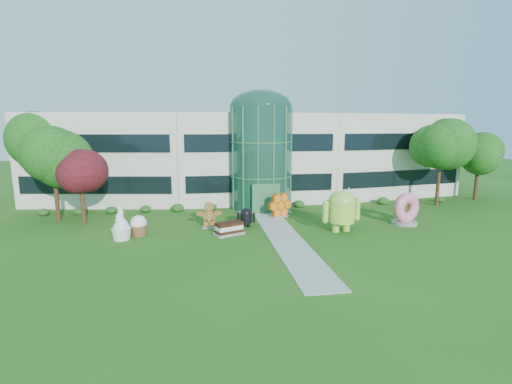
{
  "coord_description": "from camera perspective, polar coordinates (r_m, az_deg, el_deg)",
  "views": [
    {
      "loc": [
        -6.02,
        -23.97,
        8.0
      ],
      "look_at": [
        -1.39,
        6.0,
        2.6
      ],
      "focal_mm": 26.0,
      "sensor_mm": 36.0,
      "label": 1
    }
  ],
  "objects": [
    {
      "name": "atrium",
      "position": [
        36.6,
        0.71,
        5.24
      ],
      "size": [
        6.0,
        6.0,
        9.8
      ],
      "primitive_type": "cylinder",
      "color": "#194738",
      "rests_on": "ground"
    },
    {
      "name": "trees_backdrop",
      "position": [
        37.65,
        0.46,
        4.3
      ],
      "size": [
        52.0,
        8.0,
        8.4
      ],
      "primitive_type": null,
      "color": "#124812",
      "rests_on": "ground"
    },
    {
      "name": "android_black",
      "position": [
        29.83,
        -1.54,
        -3.71
      ],
      "size": [
        1.83,
        1.53,
        1.77
      ],
      "primitive_type": null,
      "rotation": [
        0.0,
        0.0,
        -0.37
      ],
      "color": "black",
      "rests_on": "ground"
    },
    {
      "name": "gingerbread",
      "position": [
        29.73,
        -7.22,
        -3.52
      ],
      "size": [
        2.28,
        0.93,
        2.08
      ],
      "primitive_type": null,
      "rotation": [
        0.0,
        0.0,
        0.03
      ],
      "color": "brown",
      "rests_on": "ground"
    },
    {
      "name": "tree_red",
      "position": [
        33.25,
        -25.24,
        0.47
      ],
      "size": [
        4.0,
        4.0,
        6.0
      ],
      "primitive_type": null,
      "color": "#3F0C14",
      "rests_on": "ground"
    },
    {
      "name": "ice_cream_sandwich",
      "position": [
        27.8,
        -4.17,
        -5.62
      ],
      "size": [
        2.43,
        1.87,
        0.97
      ],
      "primitive_type": null,
      "rotation": [
        0.0,
        0.0,
        0.41
      ],
      "color": "black",
      "rests_on": "ground"
    },
    {
      "name": "cupcake",
      "position": [
        28.78,
        -17.6,
        -4.92
      ],
      "size": [
        1.62,
        1.62,
        1.55
      ],
      "primitive_type": null,
      "rotation": [
        0.0,
        0.0,
        -0.3
      ],
      "color": "white",
      "rests_on": "ground"
    },
    {
      "name": "honeycomb",
      "position": [
        33.02,
        3.68,
        -2.2
      ],
      "size": [
        2.63,
        1.83,
        1.95
      ],
      "primitive_type": null,
      "rotation": [
        0.0,
        0.0,
        0.42
      ],
      "color": "orange",
      "rests_on": "ground"
    },
    {
      "name": "android_green",
      "position": [
        29.04,
        13.04,
        -2.35
      ],
      "size": [
        3.6,
        2.68,
        3.75
      ],
      "primitive_type": null,
      "rotation": [
        0.0,
        0.0,
        0.15
      ],
      "color": "#A3D644",
      "rests_on": "ground"
    },
    {
      "name": "donut",
      "position": [
        32.93,
        21.98,
        -2.33
      ],
      "size": [
        2.82,
        1.93,
        2.67
      ],
      "primitive_type": null,
      "rotation": [
        0.0,
        0.0,
        0.3
      ],
      "color": "pink",
      "rests_on": "ground"
    },
    {
      "name": "froyo",
      "position": [
        28.11,
        -20.09,
        -4.47
      ],
      "size": [
        1.76,
        1.76,
        2.46
      ],
      "primitive_type": null,
      "rotation": [
        0.0,
        0.0,
        0.26
      ],
      "color": "white",
      "rests_on": "ground"
    },
    {
      "name": "walkway",
      "position": [
        27.83,
        4.11,
        -6.59
      ],
      "size": [
        2.4,
        20.0,
        0.04
      ],
      "primitive_type": "cube",
      "color": "#9E9E93",
      "rests_on": "ground"
    },
    {
      "name": "building",
      "position": [
        42.53,
        -0.63,
        5.58
      ],
      "size": [
        46.0,
        15.0,
        9.3
      ],
      "primitive_type": null,
      "color": "beige",
      "rests_on": "ground"
    },
    {
      "name": "ground",
      "position": [
        25.98,
        5.1,
        -7.88
      ],
      "size": [
        140.0,
        140.0,
        0.0
      ],
      "primitive_type": "plane",
      "color": "#215114",
      "rests_on": "ground"
    }
  ]
}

